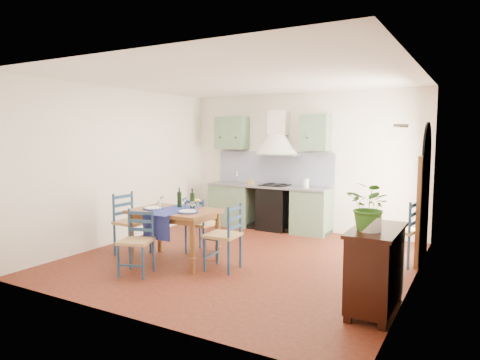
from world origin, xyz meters
name	(u,v)px	position (x,y,z in m)	size (l,w,h in m)	color
floor	(242,259)	(0.00, 0.00, 0.00)	(5.00, 5.00, 0.00)	#42140E
back_wall	(276,179)	(-0.47, 2.29, 1.05)	(5.00, 0.96, 2.80)	white
right_wall	(417,182)	(2.50, 0.28, 1.34)	(0.26, 5.00, 2.80)	white
left_wall	(123,165)	(-2.50, 0.00, 1.40)	(0.04, 5.00, 2.80)	white
ceiling	(242,78)	(0.00, 0.00, 2.80)	(5.00, 5.00, 0.01)	white
dining_table	(174,216)	(-0.83, -0.64, 0.72)	(1.31, 0.99, 1.13)	brown
chair_near	(137,241)	(-0.93, -1.35, 0.47)	(0.53, 0.53, 0.90)	navy
chair_far	(200,224)	(-0.77, -0.02, 0.48)	(0.46, 0.46, 0.93)	navy
chair_left	(131,223)	(-1.74, -0.63, 0.52)	(0.49, 0.49, 1.01)	navy
chair_right	(225,236)	(0.05, -0.59, 0.50)	(0.48, 0.48, 0.96)	navy
chair_spare	(402,231)	(2.23, 0.94, 0.51)	(0.52, 0.52, 0.99)	navy
sideboard	(375,266)	(2.26, -1.01, 0.51)	(0.50, 1.05, 0.94)	black
potted_plant	(370,207)	(2.23, -1.19, 1.20)	(0.47, 0.41, 0.52)	#357121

